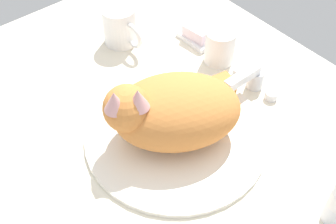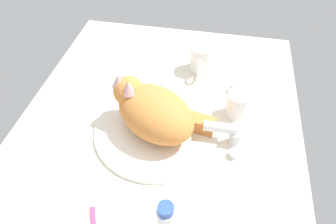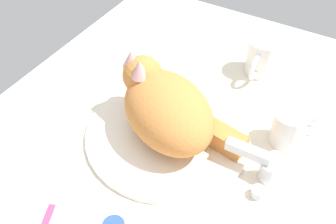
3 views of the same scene
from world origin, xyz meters
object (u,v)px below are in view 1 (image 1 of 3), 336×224
cat (171,110)px  coffee_mug (121,26)px  soap_bar (199,31)px  rinse_cup (220,47)px  faucet (252,79)px

cat → coffee_mug: size_ratio=2.55×
soap_bar → rinse_cup: bearing=-10.1°
cat → soap_bar: (-18.84, 24.43, -5.09)cm
faucet → rinse_cup: bearing=173.2°
coffee_mug → rinse_cup: 23.53cm
rinse_cup → soap_bar: 8.79cm
faucet → cat: size_ratio=0.39×
soap_bar → coffee_mug: bearing=-127.2°
coffee_mug → soap_bar: (11.04, 14.56, -2.05)cm
coffee_mug → cat: bearing=-18.3°
faucet → cat: 22.15cm
faucet → soap_bar: bearing=171.7°
cat → coffee_mug: cat is taller
coffee_mug → rinse_cup: bearing=33.7°
soap_bar → cat: bearing=-52.4°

